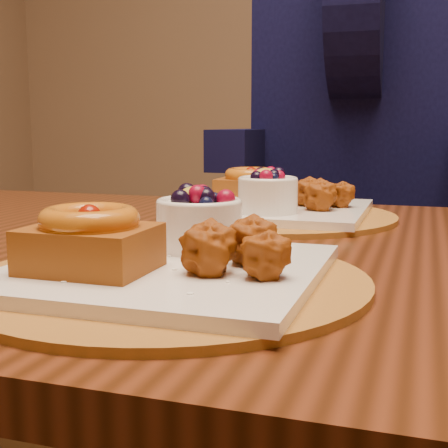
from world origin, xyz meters
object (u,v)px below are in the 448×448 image
(dining_table, at_px, (235,302))
(diner, at_px, (361,87))
(place_setting_far, at_px, (274,204))
(chair_far, at_px, (368,305))
(place_setting_near, at_px, (166,258))

(dining_table, distance_m, diner, 0.80)
(place_setting_far, xyz_separation_m, diner, (0.08, 0.52, 0.21))
(chair_far, relative_size, diner, 0.90)
(place_setting_near, bearing_deg, chair_far, 83.83)
(place_setting_far, relative_size, chair_far, 0.46)
(diner, bearing_deg, dining_table, -103.16)
(place_setting_far, bearing_deg, dining_table, -89.29)
(place_setting_far, height_order, diner, diner)
(place_setting_far, relative_size, diner, 0.41)
(diner, bearing_deg, place_setting_near, -102.02)
(chair_far, bearing_deg, diner, -114.42)
(dining_table, xyz_separation_m, chair_far, (0.11, 0.79, -0.22))
(dining_table, height_order, chair_far, chair_far)
(place_setting_near, distance_m, chair_far, 1.06)
(dining_table, bearing_deg, diner, 84.19)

